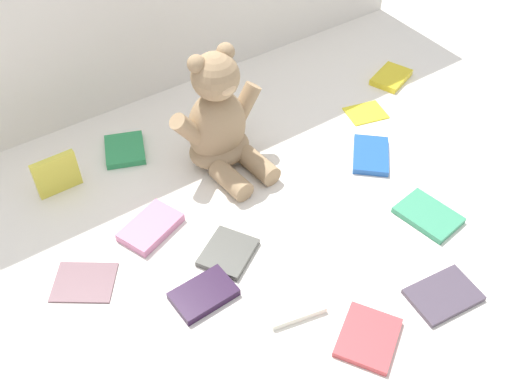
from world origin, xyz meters
TOP-DOWN VIEW (x-y plane):
  - ground_plane at (0.00, 0.00)m, footprint 3.20×3.20m
  - teddy_bear at (0.07, 0.12)m, footprint 0.25×0.22m
  - book_case_0 at (-0.07, -0.13)m, footprint 0.14×0.14m
  - book_case_1 at (-0.11, 0.27)m, footprint 0.13×0.14m
  - book_case_2 at (-0.17, 0.01)m, footprint 0.15×0.12m
  - book_case_3 at (0.37, -0.08)m, footprint 0.15×0.15m
  - book_case_4 at (-0.04, -0.31)m, footprint 0.12×0.09m
  - book_case_5 at (0.34, -0.29)m, footprint 0.11×0.14m
  - book_case_6 at (0.21, -0.46)m, footprint 0.14×0.11m
  - book_case_7 at (0.48, 0.06)m, footprint 0.12×0.10m
  - book_case_8 at (0.03, -0.44)m, footprint 0.15×0.15m
  - book_case_9 at (0.64, 0.13)m, footprint 0.14×0.11m
  - book_case_10 at (-0.34, -0.03)m, footprint 0.15×0.15m
  - book_case_12 at (-0.17, -0.20)m, footprint 0.12×0.08m
  - book_case_13 at (-0.28, 0.24)m, footprint 0.10×0.02m

SIDE VIEW (x-z plane):
  - ground_plane at x=0.00m, z-range 0.00..0.00m
  - book_case_10 at x=-0.34m, z-range 0.00..0.01m
  - book_case_7 at x=0.48m, z-range 0.00..0.01m
  - book_case_6 at x=0.21m, z-range 0.00..0.01m
  - book_case_8 at x=0.03m, z-range 0.00..0.01m
  - book_case_0 at x=-0.07m, z-range 0.00..0.01m
  - book_case_5 at x=0.34m, z-range 0.00..0.01m
  - book_case_4 at x=-0.04m, z-range 0.00..0.01m
  - book_case_3 at x=0.37m, z-range 0.00..0.01m
  - book_case_1 at x=-0.11m, z-range 0.00..0.02m
  - book_case_12 at x=-0.17m, z-range 0.00..0.02m
  - book_case_9 at x=0.64m, z-range 0.00..0.02m
  - book_case_2 at x=-0.17m, z-range 0.00..0.02m
  - book_case_13 at x=-0.28m, z-range 0.00..0.09m
  - teddy_bear at x=0.07m, z-range -0.04..0.26m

